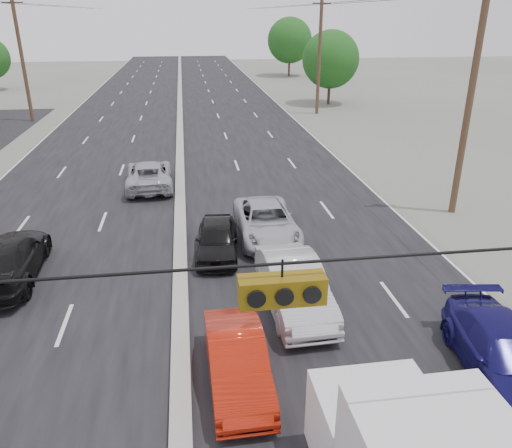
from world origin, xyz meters
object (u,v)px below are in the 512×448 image
object	(u,v)px
queue_car_b	(294,286)
tree_right_far	(290,40)
tree_right_mid	(331,59)
queue_car_a	(217,239)
utility_pole_left_c	(22,59)
queue_car_d	(505,355)
red_sedan	(237,362)
oncoming_near	(6,259)
queue_car_c	(266,222)
utility_pole_right_c	(319,55)
oncoming_far	(149,175)
utility_pole_right_b	(470,100)

from	to	relation	value
queue_car_b	tree_right_far	bearing A→B (deg)	76.16
tree_right_mid	queue_car_a	size ratio (longest dim) A/B	1.87
utility_pole_left_c	queue_car_d	world-z (taller)	utility_pole_left_c
utility_pole_left_c	queue_car_a	size ratio (longest dim) A/B	2.62
red_sedan	oncoming_near	world-z (taller)	oncoming_near
red_sedan	queue_car_d	xyz separation A→B (m)	(6.59, -0.72, 0.03)
queue_car_a	queue_car_c	distance (m)	2.48
tree_right_mid	red_sedan	distance (m)	42.62
tree_right_far	queue_car_c	bearing A→B (deg)	-102.44
tree_right_far	queue_car_c	size ratio (longest dim) A/B	1.64
queue_car_b	queue_car_d	world-z (taller)	queue_car_b
utility_pole_left_c	queue_car_c	world-z (taller)	utility_pole_left_c
tree_right_mid	red_sedan	world-z (taller)	tree_right_mid
tree_right_far	red_sedan	world-z (taller)	tree_right_far
queue_car_a	tree_right_far	bearing A→B (deg)	81.13
utility_pole_right_c	queue_car_c	distance (m)	28.49
red_sedan	queue_car_a	world-z (taller)	red_sedan
oncoming_far	queue_car_c	bearing A→B (deg)	122.07
oncoming_near	utility_pole_right_b	bearing A→B (deg)	-170.77
queue_car_c	oncoming_far	bearing A→B (deg)	124.39
tree_right_mid	queue_car_b	size ratio (longest dim) A/B	1.51
queue_car_b	queue_car_c	world-z (taller)	queue_car_b
tree_right_far	oncoming_near	size ratio (longest dim) A/B	1.54
queue_car_b	oncoming_near	size ratio (longest dim) A/B	0.89
utility_pole_right_b	queue_car_c	xyz separation A→B (m)	(-9.00, -1.67, -4.41)
utility_pole_right_b	utility_pole_right_c	bearing A→B (deg)	90.00
tree_right_mid	oncoming_far	distance (m)	29.73
queue_car_a	queue_car_b	bearing A→B (deg)	-57.29
utility_pole_right_b	tree_right_mid	distance (m)	30.11
queue_car_b	queue_car_d	xyz separation A→B (m)	(4.49, -3.92, -0.09)
utility_pole_right_c	tree_right_far	size ratio (longest dim) A/B	1.23
red_sedan	tree_right_far	bearing A→B (deg)	76.26
queue_car_d	queue_car_a	bearing A→B (deg)	137.40
tree_right_far	queue_car_a	world-z (taller)	tree_right_far
tree_right_mid	oncoming_near	xyz separation A→B (m)	(-20.85, -33.85, -3.57)
utility_pole_left_c	tree_right_mid	xyz separation A→B (m)	(27.50, 5.00, -0.77)
tree_right_mid	oncoming_far	world-z (taller)	tree_right_mid
utility_pole_right_c	queue_car_c	xyz separation A→B (m)	(-9.00, -26.67, -4.41)
utility_pole_right_c	utility_pole_right_b	bearing A→B (deg)	-90.00
utility_pole_right_b	oncoming_far	bearing A→B (deg)	158.34
tree_right_far	red_sedan	size ratio (longest dim) A/B	2.05
tree_right_far	oncoming_far	bearing A→B (deg)	-109.59
red_sedan	queue_car_d	world-z (taller)	queue_car_d
utility_pole_right_b	oncoming_near	size ratio (longest dim) A/B	1.89
tree_right_far	queue_car_d	xyz separation A→B (m)	(-8.01, -65.94, -4.27)
oncoming_far	tree_right_far	bearing A→B (deg)	-112.51
utility_pole_right_c	red_sedan	world-z (taller)	utility_pole_right_c
queue_car_c	red_sedan	bearing A→B (deg)	-104.40
utility_pole_left_c	oncoming_near	distance (m)	29.92
tree_right_mid	tree_right_far	bearing A→B (deg)	87.71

